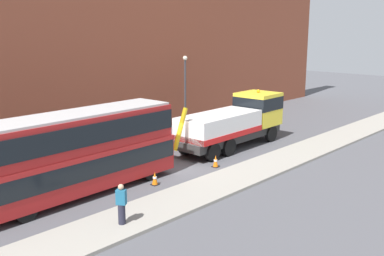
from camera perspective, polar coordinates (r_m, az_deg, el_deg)
The scene contains 9 objects.
ground_plane at distance 27.08m, azimuth -2.31°, elevation -4.73°, with size 120.00×120.00×0.00m, color #4C4C51.
near_kerb at distance 24.40m, azimuth 4.72°, elevation -6.54°, with size 60.00×2.80×0.15m, color gray.
building_facade at distance 32.61m, azimuth -13.54°, elevation 12.25°, with size 60.00×1.50×16.00m.
recovery_tow_truck at distance 31.12m, azimuth 5.44°, elevation 0.84°, with size 10.17×2.82×3.67m.
double_decker_bus at distance 22.58m, azimuth -14.39°, elevation -2.75°, with size 11.09×2.77×4.06m.
pedestrian_onlooker at distance 18.94m, azimuth -8.82°, elevation -9.45°, with size 0.43×0.48×1.71m.
traffic_cone_near_bus at distance 23.84m, azimuth -4.67°, elevation -6.33°, with size 0.36×0.36×0.72m.
traffic_cone_midway at distance 26.74m, azimuth 2.97°, elevation -4.20°, with size 0.36×0.36×0.72m.
street_lamp at distance 36.28m, azimuth -0.86°, elevation 5.30°, with size 0.36×0.36×5.83m.
Camera 1 is at (-18.22, -18.36, 8.02)m, focal length 42.63 mm.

